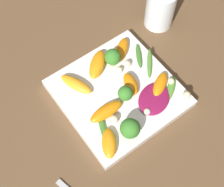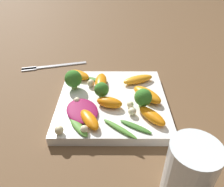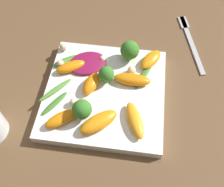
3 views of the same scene
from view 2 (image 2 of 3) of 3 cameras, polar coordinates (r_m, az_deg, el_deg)
ground_plane at (r=0.51m, az=0.64°, el=-3.11°), size 2.40×2.40×0.00m
plate at (r=0.51m, az=0.65°, el=-2.20°), size 0.25×0.25×0.02m
drinking_glass at (r=0.35m, az=20.34°, el=-18.50°), size 0.07×0.07×0.10m
fork at (r=0.69m, az=-16.19°, el=6.82°), size 0.19×0.06×0.01m
radicchio_leaf_0 at (r=0.46m, az=-7.22°, el=-4.39°), size 0.09×0.10×0.01m
orange_segment_0 at (r=0.55m, az=7.29°, el=3.66°), size 0.08×0.05×0.02m
orange_segment_1 at (r=0.54m, az=-2.42°, el=3.00°), size 0.03×0.08×0.02m
orange_segment_2 at (r=0.45m, az=10.99°, el=-5.75°), size 0.06×0.07×0.02m
orange_segment_3 at (r=0.57m, az=-8.23°, el=4.87°), size 0.07×0.06×0.02m
orange_segment_4 at (r=0.50m, az=9.68°, el=-0.35°), size 0.07×0.08×0.02m
orange_segment_5 at (r=0.43m, az=-5.31°, el=-6.77°), size 0.05×0.07×0.02m
orange_segment_6 at (r=0.47m, az=-0.11°, el=-2.35°), size 0.06×0.04×0.02m
broccoli_floret_0 at (r=0.49m, az=-2.20°, el=1.31°), size 0.03×0.03×0.04m
broccoli_floret_1 at (r=0.46m, az=8.70°, el=-1.11°), size 0.04×0.04×0.05m
broccoli_floret_2 at (r=0.53m, az=-9.57°, el=3.77°), size 0.04×0.04×0.05m
arugula_sprig_0 at (r=0.42m, az=2.66°, el=-9.18°), size 0.07×0.06×0.01m
arugula_sprig_1 at (r=0.56m, az=-4.68°, el=3.77°), size 0.09×0.05×0.01m
arugula_sprig_2 at (r=0.43m, az=-8.09°, el=-8.63°), size 0.05×0.06×0.01m
arugula_sprig_3 at (r=0.43m, az=6.83°, el=-8.60°), size 0.06×0.05×0.01m
macadamia_nut_0 at (r=0.45m, az=5.85°, el=-4.69°), size 0.02×0.02×0.02m
macadamia_nut_1 at (r=0.42m, az=-6.61°, el=-9.23°), size 0.02×0.02×0.02m
macadamia_nut_2 at (r=0.47m, az=5.34°, el=-2.88°), size 0.02×0.02×0.02m
macadamia_nut_3 at (r=0.49m, az=-8.62°, el=-1.77°), size 0.01×0.01×0.01m
macadamia_nut_4 at (r=0.42m, az=-13.05°, el=-9.29°), size 0.02×0.02×0.02m
macadamia_nut_5 at (r=0.54m, az=-5.03°, el=2.74°), size 0.02×0.02×0.02m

